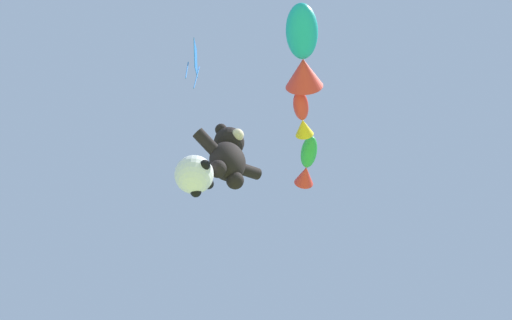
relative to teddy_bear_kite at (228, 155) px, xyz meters
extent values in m
ellipsoid|color=black|center=(0.00, 0.01, -0.31)|extent=(1.09, 0.93, 1.33)
sphere|color=black|center=(0.00, 0.01, 0.68)|extent=(0.92, 0.92, 0.92)
sphere|color=beige|center=(0.00, -0.38, 0.61)|extent=(0.39, 0.39, 0.39)
sphere|color=black|center=(-0.33, 0.01, 1.04)|extent=(0.38, 0.38, 0.38)
cylinder|color=black|center=(-0.79, 0.01, -0.08)|extent=(0.79, 0.35, 0.62)
sphere|color=black|center=(-0.30, 0.01, -0.94)|extent=(0.50, 0.50, 0.50)
sphere|color=black|center=(0.33, 0.01, 1.04)|extent=(0.38, 0.38, 0.38)
cylinder|color=black|center=(0.79, 0.01, -0.08)|extent=(0.79, 0.35, 0.62)
sphere|color=black|center=(0.30, 0.01, -0.94)|extent=(0.50, 0.50, 0.50)
sphere|color=white|center=(-0.87, 0.23, -1.47)|extent=(1.02, 1.02, 1.02)
sphere|color=black|center=(-0.40, 0.23, -1.47)|extent=(0.29, 0.29, 0.29)
sphere|color=black|center=(-0.97, 0.54, -1.14)|extent=(0.29, 0.29, 0.29)
sphere|color=black|center=(-0.87, -0.24, -1.55)|extent=(0.29, 0.29, 0.29)
sphere|color=black|center=(-0.64, 0.39, -1.85)|extent=(0.29, 0.29, 0.29)
ellipsoid|color=green|center=(2.72, -0.76, 1.92)|extent=(1.16, 1.31, 0.45)
cone|color=red|center=(3.29, 0.02, 1.92)|extent=(0.94, 0.94, 0.66)
sphere|color=black|center=(2.49, -1.08, 2.04)|extent=(0.12, 0.12, 0.12)
ellipsoid|color=red|center=(0.92, -2.16, 1.03)|extent=(1.02, 0.96, 0.38)
cone|color=yellow|center=(1.49, -1.69, 1.03)|extent=(0.76, 0.76, 0.55)
sphere|color=black|center=(0.68, -2.36, 1.13)|extent=(0.10, 0.10, 0.10)
ellipsoid|color=#19ADB2|center=(-0.56, -3.76, 1.21)|extent=(1.73, 1.71, 0.74)
cone|color=red|center=(0.32, -2.92, 1.21)|extent=(1.37, 1.38, 1.09)
sphere|color=black|center=(-0.92, -4.10, 1.40)|extent=(0.19, 0.19, 0.19)
cube|color=blue|center=(-1.71, -0.04, 4.19)|extent=(1.00, 1.12, 1.48)
cylinder|color=blue|center=(-1.90, -0.02, 3.01)|extent=(0.03, 0.16, 1.42)
cylinder|color=blue|center=(-1.53, -0.04, 2.96)|extent=(0.03, 0.08, 1.51)
camera|label=1|loc=(-4.69, -6.65, -11.79)|focal=35.00mm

